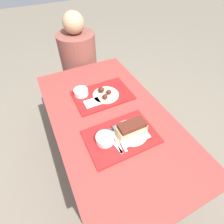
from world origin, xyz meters
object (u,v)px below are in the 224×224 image
at_px(bowl_coleslaw_near, 105,139).
at_px(person_seated_across, 78,56).
at_px(brisket_sandwich_plate, 132,129).
at_px(wings_plate_far, 105,94).
at_px(tray_far, 103,95).
at_px(tray_near, 121,136).
at_px(bowl_coleslaw_far, 81,92).

height_order(bowl_coleslaw_near, person_seated_across, person_seated_across).
distance_m(brisket_sandwich_plate, wings_plate_far, 0.40).
bearing_deg(bowl_coleslaw_near, wings_plate_far, 65.40).
bearing_deg(tray_far, bowl_coleslaw_near, -111.83).
height_order(tray_near, bowl_coleslaw_near, bowl_coleslaw_near).
relative_size(bowl_coleslaw_far, person_seated_across, 0.15).
bearing_deg(tray_far, tray_near, -97.64).
bearing_deg(bowl_coleslaw_near, tray_near, -4.81).
bearing_deg(brisket_sandwich_plate, tray_far, 91.75).
bearing_deg(bowl_coleslaw_near, tray_far, 68.17).
relative_size(tray_near, bowl_coleslaw_near, 4.01).
height_order(tray_near, person_seated_across, person_seated_across).
xyz_separation_m(tray_near, brisket_sandwich_plate, (0.07, -0.01, 0.04)).
height_order(tray_far, person_seated_across, person_seated_across).
bearing_deg(person_seated_across, tray_near, -94.44).
bearing_deg(wings_plate_far, tray_far, 130.96).
distance_m(bowl_coleslaw_near, bowl_coleslaw_far, 0.48).
relative_size(bowl_coleslaw_near, brisket_sandwich_plate, 0.52).
relative_size(brisket_sandwich_plate, bowl_coleslaw_far, 1.92).
bearing_deg(person_seated_across, wings_plate_far, -91.26).
xyz_separation_m(bowl_coleslaw_far, wings_plate_far, (0.16, -0.09, -0.01)).
xyz_separation_m(tray_far, person_seated_across, (0.03, 0.70, -0.02)).
relative_size(tray_far, bowl_coleslaw_near, 4.01).
height_order(brisket_sandwich_plate, wings_plate_far, brisket_sandwich_plate).
height_order(tray_near, tray_far, same).
distance_m(bowl_coleslaw_near, person_seated_across, 1.12).
bearing_deg(person_seated_across, bowl_coleslaw_near, -99.92).
distance_m(tray_near, tray_far, 0.42).
bearing_deg(wings_plate_far, bowl_coleslaw_near, -114.60).
height_order(brisket_sandwich_plate, person_seated_across, person_seated_across).
relative_size(tray_near, brisket_sandwich_plate, 2.09).
relative_size(tray_far, person_seated_across, 0.60).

